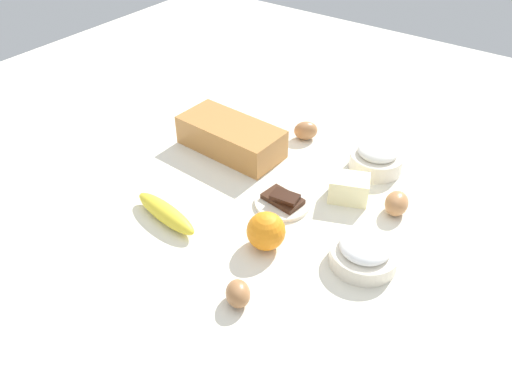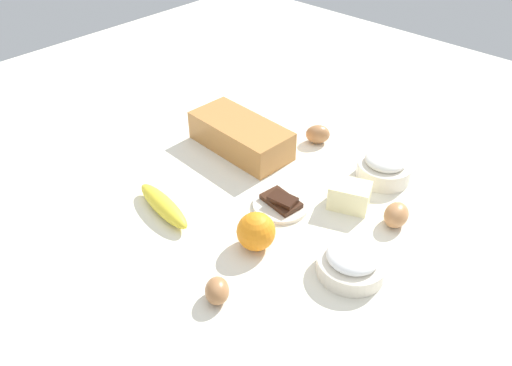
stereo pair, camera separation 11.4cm
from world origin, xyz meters
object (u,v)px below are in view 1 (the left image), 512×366
Objects in this scene: butter_block at (349,188)px; egg_loose at (397,203)px; banana at (166,213)px; egg_near_butter at (238,294)px; sugar_bowl at (364,252)px; loaf_pan at (231,136)px; orange_fruit at (266,231)px; flour_bowl at (376,158)px; egg_beside_bowl at (306,130)px; chocolate_plate at (283,201)px.

butter_block is 0.11m from egg_loose.
banana is 0.28m from egg_near_butter.
sugar_bowl is 1.52× the size of butter_block.
sugar_bowl is at bearing -54.20° from butter_block.
loaf_pan reaches higher than egg_near_butter.
sugar_bowl is 0.20m from butter_block.
butter_block is at bearing 74.48° from orange_fruit.
flour_bowl reaches higher than butter_block.
sugar_bowl is at bearing -17.00° from loaf_pan.
egg_beside_bowl is at bearing 142.41° from butter_block.
egg_loose is (0.11, 0.02, -0.00)m from butter_block.
butter_block is at bearing 125.80° from sugar_bowl.
egg_near_butter is (-0.02, -0.39, -0.01)m from butter_block.
loaf_pan is 4.19× the size of egg_loose.
butter_block is 0.69× the size of chocolate_plate.
orange_fruit is at bearing -124.40° from egg_loose.
egg_near_butter is at bearing -93.43° from butter_block.
egg_near_butter is at bearing -92.56° from flour_bowl.
sugar_bowl is at bearing 57.73° from egg_near_butter.
sugar_bowl is at bearing -87.13° from egg_loose.
flour_bowl is 0.39m from orange_fruit.
egg_near_butter is (-0.02, -0.54, -0.01)m from flour_bowl.
flour_bowl reaches higher than sugar_bowl.
loaf_pan is 3.18× the size of butter_block.
chocolate_plate is (-0.11, -0.11, -0.02)m from butter_block.
loaf_pan reaches higher than egg_loose.
egg_beside_bowl is (0.13, 0.17, -0.02)m from loaf_pan.
butter_block is (0.29, 0.30, 0.01)m from banana.
egg_near_butter is at bearing -72.88° from chocolate_plate.
egg_loose reaches higher than banana.
flour_bowl is 0.54m from egg_near_butter.
egg_loose is at bearing 38.69° from banana.
flour_bowl is 0.54m from banana.
flour_bowl is 0.28m from chocolate_plate.
loaf_pan reaches higher than banana.
egg_beside_bowl is 0.51× the size of chocolate_plate.
banana is 2.78× the size of egg_loose.
flour_bowl is at bearing 66.43° from chocolate_plate.
flour_bowl is 1.95× the size of egg_loose.
sugar_bowl is (0.12, -0.31, -0.00)m from flour_bowl.
loaf_pan is at bearing 139.29° from orange_fruit.
flour_bowl is (0.35, 0.15, -0.01)m from loaf_pan.
chocolate_plate is at bearing 108.54° from orange_fruit.
butter_block is (0.07, 0.24, -0.01)m from orange_fruit.
loaf_pan is at bearing 129.50° from egg_near_butter.
chocolate_plate is (0.24, -0.11, -0.03)m from loaf_pan.
loaf_pan reaches higher than butter_block.
egg_near_butter is at bearing -18.17° from banana.
egg_near_butter is 0.87× the size of egg_beside_bowl.
flour_bowl is 1.48× the size of butter_block.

